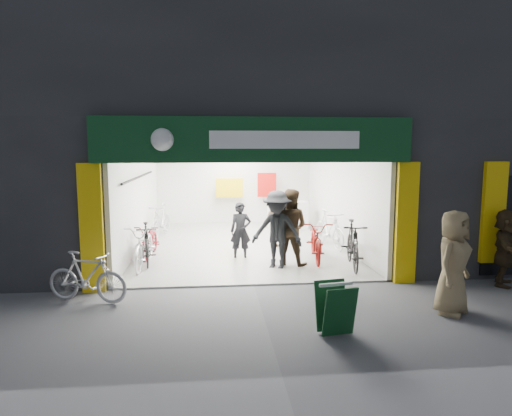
{
  "coord_description": "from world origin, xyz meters",
  "views": [
    {
      "loc": [
        -0.87,
        -9.26,
        2.91
      ],
      "look_at": [
        0.19,
        1.5,
        1.46
      ],
      "focal_mm": 32.0,
      "sensor_mm": 36.0,
      "label": 1
    }
  ],
  "objects": [
    {
      "name": "bike_left_front",
      "position": [
        -2.5,
        1.77,
        0.54
      ],
      "size": [
        0.8,
        2.07,
        1.07
      ],
      "primitive_type": "imported",
      "rotation": [
        0.0,
        0.0,
        -0.04
      ],
      "color": "silver",
      "rests_on": "ground"
    },
    {
      "name": "bike_right_back",
      "position": [
        2.5,
        3.42,
        0.55
      ],
      "size": [
        0.89,
        1.9,
        1.1
      ],
      "primitive_type": "imported",
      "rotation": [
        0.0,
        0.0,
        0.21
      ],
      "color": "silver",
      "rests_on": "ground"
    },
    {
      "name": "customer_a",
      "position": [
        -0.12,
        2.36,
        0.75
      ],
      "size": [
        0.54,
        0.36,
        1.49
      ],
      "primitive_type": "imported",
      "rotation": [
        0.0,
        0.0,
        0.0
      ],
      "color": "black",
      "rests_on": "ground"
    },
    {
      "name": "building",
      "position": [
        0.91,
        4.99,
        4.31
      ],
      "size": [
        17.0,
        10.27,
        8.0
      ],
      "color": "#232326",
      "rests_on": "ground"
    },
    {
      "name": "sandwich_board",
      "position": [
        1.02,
        -2.61,
        0.44
      ],
      "size": [
        0.6,
        0.61,
        0.8
      ],
      "rotation": [
        0.0,
        0.0,
        0.16
      ],
      "color": "#0E3B1A",
      "rests_on": "ground"
    },
    {
      "name": "pedestrian_far",
      "position": [
        5.28,
        -0.44,
        0.81
      ],
      "size": [
        1.24,
        1.52,
        1.62
      ],
      "primitive_type": "imported",
      "rotation": [
        0.0,
        0.0,
        0.98
      ],
      "color": "#392B1A",
      "rests_on": "ground"
    },
    {
      "name": "customer_d",
      "position": [
        1.09,
        3.5,
        0.78
      ],
      "size": [
        0.98,
        0.67,
        1.55
      ],
      "primitive_type": "imported",
      "rotation": [
        0.0,
        0.0,
        2.79
      ],
      "color": "#947556",
      "rests_on": "ground"
    },
    {
      "name": "bike_right_mid",
      "position": [
        1.8,
        2.03,
        0.53
      ],
      "size": [
        0.96,
        2.08,
        1.05
      ],
      "primitive_type": "imported",
      "rotation": [
        0.0,
        0.0,
        -0.13
      ],
      "color": "maroon",
      "rests_on": "ground"
    },
    {
      "name": "parked_bike",
      "position": [
        -3.22,
        -0.68,
        0.49
      ],
      "size": [
        1.69,
        0.94,
        0.98
      ],
      "primitive_type": "imported",
      "rotation": [
        0.0,
        0.0,
        1.25
      ],
      "color": "#B8B9BE",
      "rests_on": "ground"
    },
    {
      "name": "bike_left_midfront",
      "position": [
        -2.5,
        2.1,
        0.51
      ],
      "size": [
        0.75,
        1.74,
        1.01
      ],
      "primitive_type": "imported",
      "rotation": [
        0.0,
        0.0,
        0.17
      ],
      "color": "black",
      "rests_on": "ground"
    },
    {
      "name": "bike_right_front",
      "position": [
        2.5,
        1.2,
        0.57
      ],
      "size": [
        0.87,
        1.98,
        1.15
      ],
      "primitive_type": "imported",
      "rotation": [
        0.0,
        0.0,
        -0.18
      ],
      "color": "black",
      "rests_on": "ground"
    },
    {
      "name": "bike_left_back",
      "position": [
        -2.5,
        5.45,
        0.55
      ],
      "size": [
        0.88,
        1.89,
        1.09
      ],
      "primitive_type": "imported",
      "rotation": [
        0.0,
        0.0,
        -0.21
      ],
      "color": "silver",
      "rests_on": "ground"
    },
    {
      "name": "ground",
      "position": [
        0.0,
        0.0,
        0.0
      ],
      "size": [
        60.0,
        60.0,
        0.0
      ],
      "primitive_type": "plane",
      "color": "#56565B",
      "rests_on": "ground"
    },
    {
      "name": "customer_c",
      "position": [
        0.67,
        1.3,
        0.94
      ],
      "size": [
        1.4,
        1.13,
        1.89
      ],
      "primitive_type": "imported",
      "rotation": [
        0.0,
        0.0,
        -0.41
      ],
      "color": "black",
      "rests_on": "ground"
    },
    {
      "name": "customer_b",
      "position": [
        1.03,
        1.62,
        0.95
      ],
      "size": [
        1.15,
        1.06,
        1.9
      ],
      "primitive_type": "imported",
      "rotation": [
        0.0,
        0.0,
        2.68
      ],
      "color": "#382819",
      "rests_on": "ground"
    },
    {
      "name": "pedestrian_near",
      "position": [
        3.3,
        -1.91,
        0.92
      ],
      "size": [
        1.06,
        1.03,
        1.83
      ],
      "primitive_type": "imported",
      "rotation": [
        0.0,
        0.0,
        0.72
      ],
      "color": "#87724F",
      "rests_on": "ground"
    },
    {
      "name": "bike_left_midback",
      "position": [
        -2.5,
        2.79,
        0.45
      ],
      "size": [
        0.72,
        1.75,
        0.9
      ],
      "primitive_type": "imported",
      "rotation": [
        0.0,
        0.0,
        -0.08
      ],
      "color": "maroon",
      "rests_on": "ground"
    }
  ]
}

